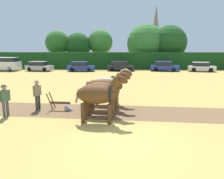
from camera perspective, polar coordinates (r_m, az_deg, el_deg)
ground_plane at (r=8.40m, az=3.38°, el=-14.32°), size 240.00×240.00×0.00m
plowed_furrow_strip at (r=13.56m, az=-17.68°, el=-5.02°), size 24.01×4.46×0.01m
hedgerow at (r=38.90m, az=2.76°, el=7.55°), size 59.76×1.99×2.92m
tree_far_left at (r=45.29m, az=-14.06°, el=11.73°), size 4.72×4.72×7.03m
tree_left at (r=44.70m, az=-8.85°, el=11.24°), size 5.10×5.10×6.67m
tree_center_left at (r=44.80m, az=-3.10°, el=12.25°), size 4.97×4.97×7.32m
tree_center at (r=43.85m, az=8.88°, el=11.83°), size 7.41×7.41×8.26m
tree_center_right at (r=43.97m, az=14.72°, el=11.73°), size 6.62×6.62×7.96m
church_spire at (r=76.78m, az=11.31°, el=14.65°), size 2.70×2.70×17.55m
draft_horse_lead_left at (r=10.47m, az=-3.47°, el=-1.28°), size 2.64×1.09×2.39m
draft_horse_lead_right at (r=11.65m, az=-2.43°, el=-0.34°), size 2.77×1.14×2.42m
draft_horse_trail_left at (r=12.81m, az=-1.59°, el=0.90°), size 2.92×0.99×2.44m
draft_horse_trail_right at (r=14.00m, az=-0.93°, el=1.44°), size 2.79×1.03×2.38m
plow at (r=13.04m, az=-12.90°, el=-3.99°), size 1.48×0.48×1.13m
farmer_at_plow at (r=13.47m, az=-18.95°, el=-0.75°), size 0.44×0.64×1.74m
farmer_beside_team at (r=15.81m, az=0.17°, el=1.11°), size 0.58×0.40×1.61m
farmer_onlooker_left at (r=12.71m, az=-26.22°, el=-2.02°), size 0.43×0.62×1.71m
parked_van at (r=39.58m, az=-26.43°, el=6.01°), size 5.32×2.53×2.17m
parked_car_left at (r=37.03m, az=-18.51°, el=5.75°), size 4.44×2.43×1.54m
parked_car_center_left at (r=35.14m, az=-8.16°, el=5.95°), size 4.28×1.81×1.55m
parked_car_center at (r=35.40m, az=2.22°, el=6.08°), size 4.32×1.96×1.54m
parked_car_center_right at (r=36.06m, az=13.49°, el=5.90°), size 4.67×2.45×1.56m
parked_car_right at (r=37.15m, az=22.27°, el=5.47°), size 4.26×2.48×1.47m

